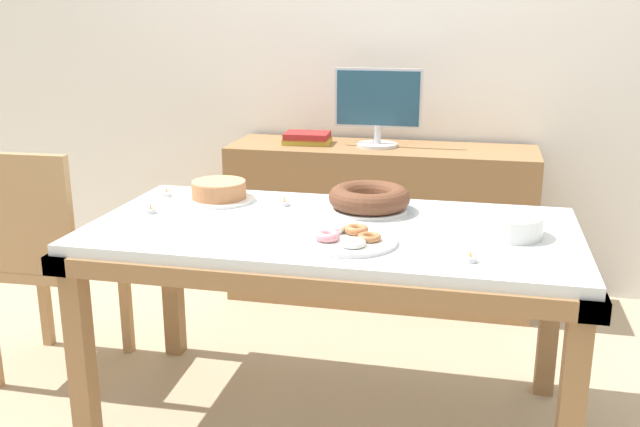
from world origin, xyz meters
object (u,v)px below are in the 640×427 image
Objects in this scene: cake_chocolate_round at (219,192)px; plate_stack at (510,225)px; cake_golden_bundt at (369,199)px; tealight_left_edge at (470,258)px; computer_monitor at (378,108)px; tealight_near_front at (284,203)px; pastry_platter at (347,238)px; tealight_near_cakes at (167,193)px; chair at (44,254)px; tealight_right_edge at (151,210)px; book_stack at (307,138)px.

cake_chocolate_round is 1.08m from plate_stack.
tealight_left_edge is at bearing -52.15° from cake_golden_bundt.
computer_monitor is 10.60× the size of tealight_near_front.
pastry_platter is 1.48× the size of plate_stack.
cake_chocolate_round is 0.69m from pastry_platter.
tealight_near_front is at bearing 179.85° from cake_golden_bundt.
pastry_platter is at bearing -27.64° from tealight_near_cakes.
plate_stack is (1.72, -0.03, 0.24)m from chair.
chair is at bearing -172.63° from cake_golden_bundt.
cake_chocolate_round is at bearing 178.66° from cake_golden_bundt.
cake_golden_bundt is 0.38m from pastry_platter.
pastry_platter is at bearing -159.48° from plate_stack.
tealight_near_cakes is at bearing 101.54° from tealight_right_edge.
computer_monitor is 1.37m from pastry_platter.
cake_golden_bundt is (0.47, -0.97, -0.04)m from book_stack.
tealight_right_edge is (0.05, -0.24, 0.00)m from tealight_near_cakes.
computer_monitor reaches higher than book_stack.
cake_chocolate_round is 6.68× the size of tealight_near_front.
tealight_near_cakes is at bearing 174.29° from cake_chocolate_round.
chair reaches higher than cake_golden_bundt.
cake_golden_bundt is at bearing 158.13° from plate_stack.
book_stack is 6.24× the size of tealight_near_front.
tealight_left_edge is (0.49, -1.45, -0.24)m from computer_monitor.
tealight_near_front is (0.92, 0.16, 0.22)m from chair.
tealight_near_front is (0.15, -0.97, -0.07)m from book_stack.
tealight_right_edge is (-0.18, -0.21, -0.03)m from cake_chocolate_round.
plate_stack is 0.30m from tealight_left_edge.
computer_monitor is at bearing 53.67° from tealight_near_cakes.
tealight_left_edge is at bearing -71.44° from computer_monitor.
plate_stack is 5.25× the size of tealight_right_edge.
chair is 1.27m from cake_golden_bundt.
book_stack is 0.85× the size of cake_golden_bundt.
tealight_near_front is at bearing 145.26° from tealight_left_edge.
tealight_right_edge is (-1.24, -0.01, -0.02)m from plate_stack.
book_stack reaches higher than tealight_near_cakes.
tealight_left_edge is at bearing -34.74° from tealight_near_front.
book_stack is at bearing 179.77° from computer_monitor.
tealight_left_edge is 1.16m from tealight_right_edge.
computer_monitor reaches higher than tealight_left_edge.
cake_golden_bundt is (1.24, 0.16, 0.25)m from chair.
book_stack is 1.67m from tealight_left_edge.
book_stack reaches higher than cake_golden_bundt.
tealight_near_cakes is (-0.23, 0.02, -0.03)m from cake_chocolate_round.
tealight_left_edge is (0.37, -0.48, -0.03)m from cake_golden_bundt.
book_stack is at bearing 76.30° from tealight_right_edge.
tealight_left_edge is at bearing -11.09° from chair.
computer_monitor is at bearing -0.23° from book_stack.
tealight_left_edge is 1.00× the size of tealight_right_edge.
book_stack is 6.24× the size of tealight_left_edge.
plate_stack is (0.60, -1.17, -0.21)m from computer_monitor.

